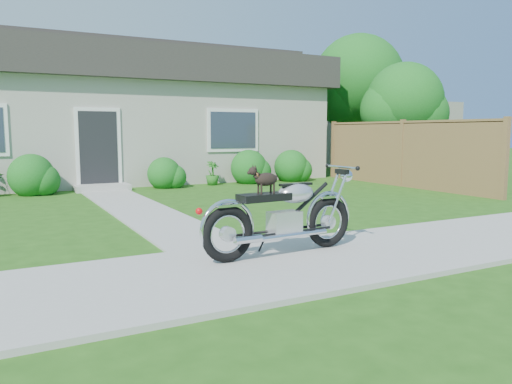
% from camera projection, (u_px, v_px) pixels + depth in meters
% --- Properties ---
extents(ground, '(80.00, 80.00, 0.00)m').
position_uv_depth(ground, '(354.00, 255.00, 6.35)').
color(ground, '#235114').
rests_on(ground, ground).
extents(sidewalk, '(24.00, 2.20, 0.04)m').
position_uv_depth(sidewalk, '(354.00, 253.00, 6.34)').
color(sidewalk, '#9E9B93').
rests_on(sidewalk, ground).
extents(walkway, '(1.20, 8.00, 0.03)m').
position_uv_depth(walkway, '(137.00, 209.00, 10.05)').
color(walkway, '#9E9B93').
rests_on(walkway, ground).
extents(house, '(12.60, 7.03, 4.50)m').
position_uv_depth(house, '(127.00, 114.00, 16.63)').
color(house, '#B9B4A7').
rests_on(house, ground).
extents(fence, '(0.12, 6.62, 1.90)m').
position_uv_depth(fence, '(402.00, 153.00, 14.19)').
color(fence, brown).
rests_on(fence, ground).
extents(tree_near, '(2.55, 2.48, 3.80)m').
position_uv_depth(tree_near, '(409.00, 105.00, 16.23)').
color(tree_near, '#3D2B1C').
rests_on(tree_near, ground).
extents(tree_far, '(3.41, 3.41, 5.22)m').
position_uv_depth(tree_far, '(362.00, 84.00, 18.94)').
color(tree_far, '#3D2B1C').
rests_on(tree_far, ground).
extents(shrub_row, '(10.51, 1.10, 1.10)m').
position_uv_depth(shrub_row, '(170.00, 172.00, 13.92)').
color(shrub_row, '#195F1B').
rests_on(shrub_row, ground).
extents(potted_plant_right, '(0.50, 0.50, 0.70)m').
position_uv_depth(potted_plant_right, '(212.00, 173.00, 14.57)').
color(potted_plant_right, '#256B1D').
rests_on(potted_plant_right, ground).
extents(motorcycle_with_dog, '(2.22, 0.60, 1.11)m').
position_uv_depth(motorcycle_with_dog, '(284.00, 215.00, 6.19)').
color(motorcycle_with_dog, black).
rests_on(motorcycle_with_dog, sidewalk).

